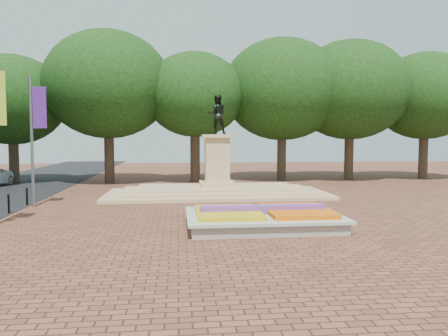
# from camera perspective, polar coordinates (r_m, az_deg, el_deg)

# --- Properties ---
(ground) EXTENTS (90.00, 90.00, 0.00)m
(ground) POSITION_cam_1_polar(r_m,az_deg,el_deg) (20.15, 1.15, -6.61)
(ground) COLOR brown
(ground) RESTS_ON ground
(flower_bed) EXTENTS (6.30, 4.30, 0.91)m
(flower_bed) POSITION_cam_1_polar(r_m,az_deg,el_deg) (18.30, 5.16, -6.50)
(flower_bed) COLOR gray
(flower_bed) RESTS_ON ground
(monument) EXTENTS (14.00, 6.00, 6.40)m
(monument) POSITION_cam_1_polar(r_m,az_deg,el_deg) (27.90, -0.92, -1.81)
(monument) COLOR tan
(monument) RESTS_ON ground
(tree_row_back) EXTENTS (44.80, 8.80, 10.43)m
(tree_row_back) POSITION_cam_1_polar(r_m,az_deg,el_deg) (38.07, 1.24, 8.46)
(tree_row_back) COLOR #3A2C1F
(tree_row_back) RESTS_ON ground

